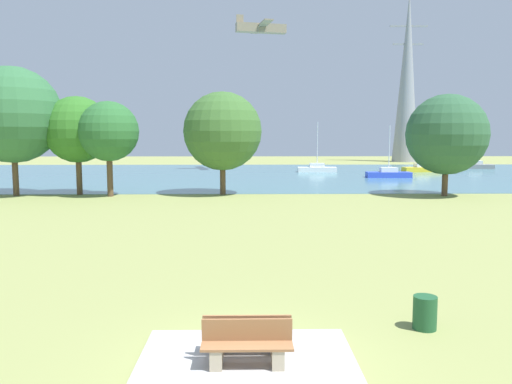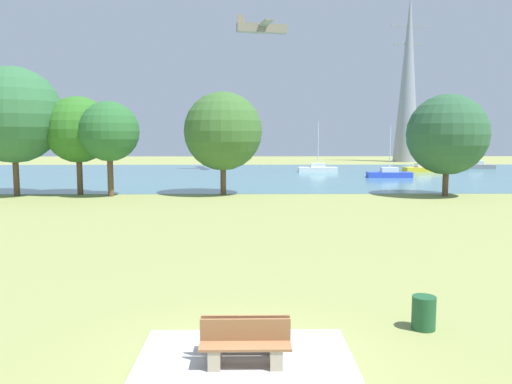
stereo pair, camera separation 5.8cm
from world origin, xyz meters
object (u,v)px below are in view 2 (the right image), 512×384
object	(u,v)px
litter_bin	(424,313)
electricity_pylon	(408,78)
sailboat_white	(318,168)
tree_west_far	(109,132)
tree_mid_shore	(447,135)
tree_east_near	(13,115)
bench_facing_inland	(245,348)
tree_west_near	(78,130)
sailboat_yellow	(423,168)
sailboat_gray	(476,165)
tree_east_far	(223,131)
sailboat_blue	(389,174)
bench_facing_water	(245,337)
light_aircraft	(261,28)

from	to	relation	value
litter_bin	electricity_pylon	xyz separation A→B (m)	(23.27, 77.37, 14.04)
sailboat_white	tree_west_far	bearing A→B (deg)	-127.10
tree_mid_shore	electricity_pylon	world-z (taller)	electricity_pylon
tree_east_near	electricity_pylon	bearing A→B (deg)	47.88
tree_mid_shore	tree_east_near	bearing A→B (deg)	178.75
bench_facing_inland	electricity_pylon	xyz separation A→B (m)	(27.51, 79.48, 13.97)
tree_west_near	sailboat_white	bearing A→B (deg)	47.80
litter_bin	sailboat_white	distance (m)	52.32
sailboat_yellow	tree_mid_shore	xyz separation A→B (m)	(-6.92, -25.37, 4.21)
sailboat_gray	tree_east_far	distance (m)	45.24
sailboat_gray	tree_east_near	xyz separation A→B (m)	(-49.09, -30.85, 5.65)
sailboat_white	tree_west_near	world-z (taller)	tree_west_near
sailboat_blue	sailboat_yellow	bearing A→B (deg)	52.36
bench_facing_water	light_aircraft	world-z (taller)	light_aircraft
bench_facing_water	sailboat_white	xyz separation A→B (m)	(8.74, 53.70, -0.02)
bench_facing_inland	sailboat_white	bearing A→B (deg)	80.85
sailboat_yellow	tree_east_far	world-z (taller)	tree_east_far
tree_west_far	sailboat_blue	bearing A→B (deg)	32.96
sailboat_white	sailboat_gray	size ratio (longest dim) A/B	0.78
sailboat_white	electricity_pylon	bearing A→B (deg)	53.36
bench_facing_inland	electricity_pylon	size ratio (longest dim) A/B	0.06
bench_facing_water	tree_west_near	size ratio (longest dim) A/B	0.24
litter_bin	sailboat_yellow	xyz separation A→B (m)	(17.69, 52.06, 0.05)
sailboat_yellow	tree_east_near	distance (m)	46.99
bench_facing_inland	tree_west_far	size ratio (longest dim) A/B	0.25
bench_facing_inland	tree_east_near	xyz separation A→B (m)	(-17.66, 29.51, 5.65)
sailboat_white	tree_west_near	size ratio (longest dim) A/B	0.82
litter_bin	tree_west_far	distance (m)	30.91
tree_east_far	electricity_pylon	xyz separation A→B (m)	(29.42, 49.38, 9.53)
bench_facing_water	tree_west_near	world-z (taller)	tree_west_near
bench_facing_water	electricity_pylon	world-z (taller)	electricity_pylon
sailboat_white	tree_west_far	distance (m)	31.96
litter_bin	sailboat_yellow	world-z (taller)	sailboat_yellow
litter_bin	tree_west_near	world-z (taller)	tree_west_near
litter_bin	tree_east_far	size ratio (longest dim) A/B	0.10
litter_bin	tree_mid_shore	bearing A→B (deg)	68.02
tree_west_near	electricity_pylon	xyz separation A→B (m)	(40.57, 49.28, 9.42)
bench_facing_water	bench_facing_inland	size ratio (longest dim) A/B	1.00
litter_bin	light_aircraft	size ratio (longest dim) A/B	0.09
bench_facing_inland	bench_facing_water	bearing A→B (deg)	90.00
tree_east_far	bench_facing_water	bearing A→B (deg)	-86.31
bench_facing_water	tree_east_far	distance (m)	29.94
sailboat_yellow	tree_east_near	world-z (taller)	tree_east_near
electricity_pylon	tree_west_far	bearing A→B (deg)	-126.87
light_aircraft	tree_east_far	bearing A→B (deg)	-97.73
tree_east_far	sailboat_yellow	bearing A→B (deg)	45.28
light_aircraft	tree_east_near	bearing A→B (deg)	-125.38
bench_facing_inland	litter_bin	size ratio (longest dim) A/B	2.25
bench_facing_water	tree_mid_shore	size ratio (longest dim) A/B	0.23
bench_facing_inland	light_aircraft	bearing A→B (deg)	88.27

